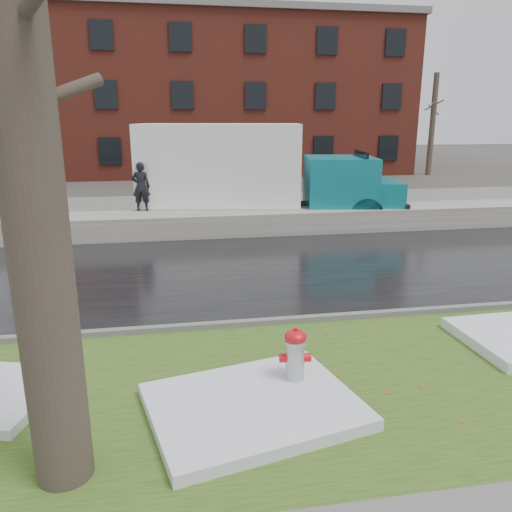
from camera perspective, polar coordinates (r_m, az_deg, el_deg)
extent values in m
plane|color=#47423D|center=(8.35, -0.63, -10.92)|extent=(120.00, 120.00, 0.00)
cube|color=#284918|center=(7.25, 1.00, -15.12)|extent=(60.00, 4.50, 0.04)
cube|color=black|center=(12.50, -3.93, -1.74)|extent=(60.00, 7.00, 0.03)
cube|color=slate|center=(20.75, -6.40, 5.16)|extent=(60.00, 9.00, 0.03)
cube|color=slate|center=(9.21, -1.64, -7.80)|extent=(60.00, 0.15, 0.14)
cube|color=#A6A098|center=(16.46, -5.49, 3.75)|extent=(60.00, 1.60, 0.75)
cube|color=maroon|center=(37.53, -5.17, 17.44)|extent=(26.00, 12.00, 10.00)
cylinder|color=brown|center=(33.73, -18.58, 13.97)|extent=(0.36, 0.36, 6.50)
cylinder|color=brown|center=(33.73, -18.72, 15.58)|extent=(0.84, 1.62, 0.73)
cylinder|color=brown|center=(33.75, -18.86, 17.10)|extent=(1.08, 1.26, 0.66)
cylinder|color=brown|center=(33.72, -18.63, 14.56)|extent=(1.40, 0.61, 0.63)
cylinder|color=brown|center=(35.78, 19.50, 13.94)|extent=(0.36, 0.36, 6.50)
cylinder|color=brown|center=(35.78, 19.64, 15.45)|extent=(0.84, 1.62, 0.73)
cylinder|color=brown|center=(35.80, 19.78, 16.89)|extent=(1.08, 1.26, 0.66)
cylinder|color=brown|center=(35.77, 19.55, 14.50)|extent=(1.40, 0.61, 0.63)
cylinder|color=#A9ADB2|center=(7.09, 4.48, -12.09)|extent=(0.29, 0.29, 0.79)
ellipsoid|color=red|center=(6.92, 4.55, -9.18)|extent=(0.34, 0.34, 0.18)
cylinder|color=red|center=(6.88, 4.56, -8.41)|extent=(0.06, 0.06, 0.06)
cylinder|color=red|center=(7.04, 3.14, -11.57)|extent=(0.13, 0.14, 0.12)
cylinder|color=red|center=(7.08, 5.84, -11.46)|extent=(0.13, 0.14, 0.12)
cylinder|color=#A9ADB2|center=(7.20, 4.32, -10.93)|extent=(0.17, 0.13, 0.16)
cylinder|color=brown|center=(4.96, -25.01, 13.91)|extent=(0.69, 0.69, 7.32)
cylinder|color=brown|center=(5.01, -26.04, 22.26)|extent=(1.19, 1.53, 0.76)
cylinder|color=brown|center=(4.96, -25.15, 15.11)|extent=(1.36, 0.91, 0.65)
cube|color=black|center=(17.91, 0.15, 5.71)|extent=(8.21, 2.35, 0.22)
cube|color=white|center=(17.75, -4.20, 10.40)|extent=(5.85, 3.42, 2.75)
cube|color=#0D707D|center=(18.04, 9.52, 8.36)|extent=(2.71, 2.80, 1.73)
cube|color=#0D707D|center=(18.40, 14.04, 6.97)|extent=(1.58, 2.41, 0.92)
cube|color=black|center=(18.11, 11.87, 10.22)|extent=(0.42, 2.02, 0.92)
cube|color=black|center=(18.53, -14.55, 4.51)|extent=(1.92, 1.49, 0.68)
cylinder|color=black|center=(17.30, 12.47, 4.65)|extent=(1.16, 0.49, 1.12)
cylinder|color=black|center=(19.36, 11.11, 5.86)|extent=(1.16, 0.49, 1.12)
cylinder|color=black|center=(16.89, -3.29, 4.74)|extent=(1.16, 0.49, 1.12)
cylinder|color=black|center=(19.00, -2.97, 5.95)|extent=(1.16, 0.49, 1.12)
cylinder|color=black|center=(17.05, -8.79, 4.69)|extent=(1.16, 0.49, 1.12)
cylinder|color=black|center=(19.14, -7.88, 5.90)|extent=(1.16, 0.49, 1.12)
imported|color=black|center=(16.84, -13.01, 7.74)|extent=(0.62, 0.44, 1.59)
cube|color=silver|center=(6.73, -0.28, -16.78)|extent=(2.98, 2.53, 0.16)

